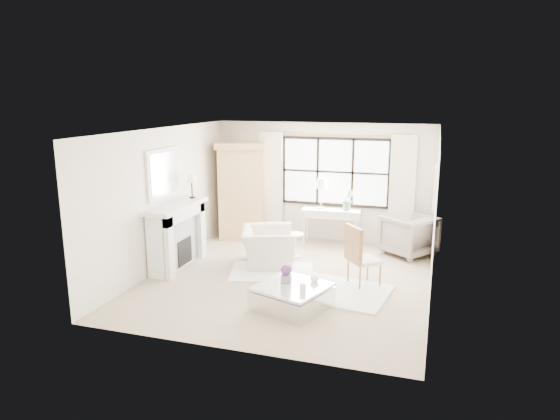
# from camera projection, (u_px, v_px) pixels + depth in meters

# --- Properties ---
(floor) EXTENTS (5.50, 5.50, 0.00)m
(floor) POSITION_uv_depth(u_px,v_px,m) (288.00, 279.00, 9.17)
(floor) COLOR tan
(floor) RESTS_ON ground
(ceiling) EXTENTS (5.50, 5.50, 0.00)m
(ceiling) POSITION_uv_depth(u_px,v_px,m) (288.00, 130.00, 8.56)
(ceiling) COLOR white
(ceiling) RESTS_ON ground
(wall_back) EXTENTS (5.00, 0.00, 5.00)m
(wall_back) POSITION_uv_depth(u_px,v_px,m) (322.00, 182.00, 11.42)
(wall_back) COLOR beige
(wall_back) RESTS_ON ground
(wall_front) EXTENTS (5.00, 0.00, 5.00)m
(wall_front) POSITION_uv_depth(u_px,v_px,m) (226.00, 252.00, 6.31)
(wall_front) COLOR silver
(wall_front) RESTS_ON ground
(wall_left) EXTENTS (0.00, 5.50, 5.50)m
(wall_left) POSITION_uv_depth(u_px,v_px,m) (164.00, 199.00, 9.59)
(wall_left) COLOR beige
(wall_left) RESTS_ON ground
(wall_right) EXTENTS (0.00, 5.50, 5.50)m
(wall_right) POSITION_uv_depth(u_px,v_px,m) (435.00, 217.00, 8.13)
(wall_right) COLOR white
(wall_right) RESTS_ON ground
(window_pane) EXTENTS (2.40, 0.02, 1.50)m
(window_pane) POSITION_uv_depth(u_px,v_px,m) (335.00, 172.00, 11.26)
(window_pane) COLOR white
(window_pane) RESTS_ON wall_back
(window_frame) EXTENTS (2.50, 0.04, 1.50)m
(window_frame) POSITION_uv_depth(u_px,v_px,m) (335.00, 172.00, 11.25)
(window_frame) COLOR black
(window_frame) RESTS_ON wall_back
(curtain_rod) EXTENTS (3.30, 0.04, 0.04)m
(curtain_rod) POSITION_uv_depth(u_px,v_px,m) (336.00, 133.00, 11.01)
(curtain_rod) COLOR #AF813C
(curtain_rod) RESTS_ON wall_back
(curtain_left) EXTENTS (0.55, 0.10, 2.47)m
(curtain_left) POSITION_uv_depth(u_px,v_px,m) (271.00, 185.00, 11.70)
(curtain_left) COLOR beige
(curtain_left) RESTS_ON ground
(curtain_right) EXTENTS (0.55, 0.10, 2.47)m
(curtain_right) POSITION_uv_depth(u_px,v_px,m) (402.00, 192.00, 10.83)
(curtain_right) COLOR beige
(curtain_right) RESTS_ON ground
(fireplace) EXTENTS (0.58, 1.66, 1.26)m
(fireplace) POSITION_uv_depth(u_px,v_px,m) (176.00, 235.00, 9.69)
(fireplace) COLOR silver
(fireplace) RESTS_ON ground
(mirror_frame) EXTENTS (0.05, 1.15, 0.95)m
(mirror_frame) POSITION_uv_depth(u_px,v_px,m) (164.00, 173.00, 9.48)
(mirror_frame) COLOR silver
(mirror_frame) RESTS_ON wall_left
(mirror_glass) EXTENTS (0.02, 1.00, 0.80)m
(mirror_glass) POSITION_uv_depth(u_px,v_px,m) (165.00, 173.00, 9.47)
(mirror_glass) COLOR silver
(mirror_glass) RESTS_ON wall_left
(art_frame) EXTENTS (0.04, 0.62, 0.82)m
(art_frame) POSITION_uv_depth(u_px,v_px,m) (435.00, 187.00, 9.68)
(art_frame) COLOR white
(art_frame) RESTS_ON wall_right
(art_canvas) EXTENTS (0.01, 0.52, 0.72)m
(art_canvas) POSITION_uv_depth(u_px,v_px,m) (434.00, 187.00, 9.68)
(art_canvas) COLOR beige
(art_canvas) RESTS_ON wall_right
(mantel_lamp) EXTENTS (0.22, 0.22, 0.51)m
(mantel_lamp) POSITION_uv_depth(u_px,v_px,m) (192.00, 179.00, 10.00)
(mantel_lamp) COLOR black
(mantel_lamp) RESTS_ON fireplace
(armoire) EXTENTS (1.30, 1.06, 2.24)m
(armoire) POSITION_uv_depth(u_px,v_px,m) (240.00, 190.00, 11.63)
(armoire) COLOR tan
(armoire) RESTS_ON floor
(console_table) EXTENTS (1.32, 0.53, 0.80)m
(console_table) POSITION_uv_depth(u_px,v_px,m) (331.00, 226.00, 11.27)
(console_table) COLOR silver
(console_table) RESTS_ON floor
(console_lamp) EXTENTS (0.28, 0.28, 0.69)m
(console_lamp) POSITION_uv_depth(u_px,v_px,m) (321.00, 184.00, 11.12)
(console_lamp) COLOR #B78B3F
(console_lamp) RESTS_ON console_table
(orchid_plant) EXTENTS (0.33, 0.31, 0.48)m
(orchid_plant) POSITION_uv_depth(u_px,v_px,m) (348.00, 200.00, 11.02)
(orchid_plant) COLOR #586E49
(orchid_plant) RESTS_ON console_table
(side_table) EXTENTS (0.40, 0.40, 0.51)m
(side_table) POSITION_uv_depth(u_px,v_px,m) (294.00, 242.00, 10.33)
(side_table) COLOR white
(side_table) RESTS_ON floor
(rug_left) EXTENTS (1.78, 1.47, 0.03)m
(rug_left) POSITION_uv_depth(u_px,v_px,m) (272.00, 272.00, 9.49)
(rug_left) COLOR white
(rug_left) RESTS_ON floor
(rug_right) EXTENTS (1.94, 1.56, 0.03)m
(rug_right) POSITION_uv_depth(u_px,v_px,m) (335.00, 291.00, 8.54)
(rug_right) COLOR white
(rug_right) RESTS_ON floor
(club_armchair) EXTENTS (1.28, 1.37, 0.73)m
(club_armchair) POSITION_uv_depth(u_px,v_px,m) (267.00, 247.00, 9.88)
(club_armchair) COLOR beige
(club_armchair) RESTS_ON floor
(wingback_chair) EXTENTS (1.31, 1.30, 0.86)m
(wingback_chair) POSITION_uv_depth(u_px,v_px,m) (408.00, 235.00, 10.45)
(wingback_chair) COLOR gray
(wingback_chair) RESTS_ON floor
(french_chair) EXTENTS (0.68, 0.68, 1.08)m
(french_chair) POSITION_uv_depth(u_px,v_px,m) (363.00, 269.00, 8.78)
(french_chair) COLOR #A06F43
(french_chair) RESTS_ON floor
(coffee_table) EXTENTS (1.28, 1.28, 0.38)m
(coffee_table) POSITION_uv_depth(u_px,v_px,m) (292.00, 297.00, 7.86)
(coffee_table) COLOR silver
(coffee_table) RESTS_ON floor
(planter_box) EXTENTS (0.19, 0.19, 0.12)m
(planter_box) POSITION_uv_depth(u_px,v_px,m) (286.00, 279.00, 7.93)
(planter_box) COLOR slate
(planter_box) RESTS_ON coffee_table
(planter_flowers) EXTENTS (0.17, 0.17, 0.17)m
(planter_flowers) POSITION_uv_depth(u_px,v_px,m) (286.00, 270.00, 7.89)
(planter_flowers) COLOR #562B6C
(planter_flowers) RESTS_ON planter_box
(pillar_candle) EXTENTS (0.09, 0.09, 0.12)m
(pillar_candle) POSITION_uv_depth(u_px,v_px,m) (303.00, 287.00, 7.57)
(pillar_candle) COLOR silver
(pillar_candle) RESTS_ON coffee_table
(coffee_vase) EXTENTS (0.17, 0.17, 0.15)m
(coffee_vase) POSITION_uv_depth(u_px,v_px,m) (314.00, 277.00, 7.95)
(coffee_vase) COLOR white
(coffee_vase) RESTS_ON coffee_table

